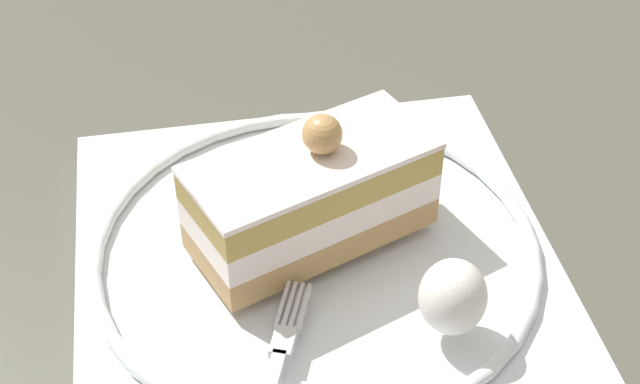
% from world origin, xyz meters
% --- Properties ---
extents(ground_plane, '(2.40, 2.40, 0.00)m').
position_xyz_m(ground_plane, '(0.00, 0.00, 0.00)').
color(ground_plane, '#505045').
extents(dessert_plate, '(0.26, 0.26, 0.02)m').
position_xyz_m(dessert_plate, '(0.00, -0.00, 0.01)').
color(dessert_plate, white).
rests_on(dessert_plate, ground_plane).
extents(cake_slice, '(0.08, 0.13, 0.07)m').
position_xyz_m(cake_slice, '(0.01, 0.00, 0.05)').
color(cake_slice, tan).
rests_on(cake_slice, dessert_plate).
extents(whipped_cream_dollop, '(0.03, 0.03, 0.04)m').
position_xyz_m(whipped_cream_dollop, '(-0.07, -0.04, 0.04)').
color(whipped_cream_dollop, white).
rests_on(whipped_cream_dollop, dessert_plate).
extents(fork, '(0.11, 0.06, 0.00)m').
position_xyz_m(fork, '(-0.08, 0.04, 0.02)').
color(fork, silver).
rests_on(fork, dessert_plate).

